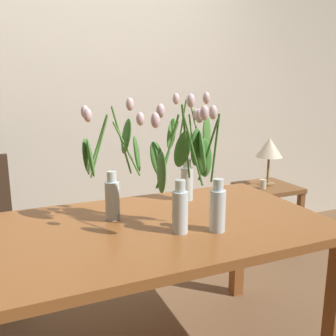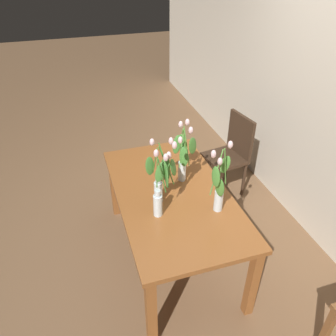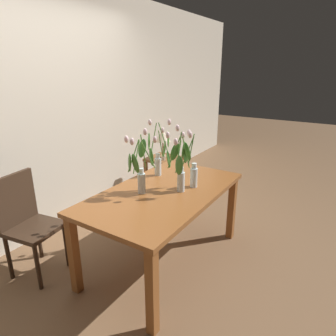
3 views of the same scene
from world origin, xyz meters
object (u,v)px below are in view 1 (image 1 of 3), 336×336
at_px(tulip_vase_3, 212,188).
at_px(tulip_vase_0, 112,171).
at_px(table_lamp, 269,149).
at_px(tulip_vase_1, 189,161).
at_px(tulip_vase_2, 178,179).
at_px(dining_table, 153,243).
at_px(pillar_candle, 263,184).
at_px(side_table, 267,199).

bearing_deg(tulip_vase_3, tulip_vase_0, 139.98).
xyz_separation_m(tulip_vase_3, table_lamp, (1.18, 1.08, -0.07)).
bearing_deg(table_lamp, tulip_vase_0, -152.87).
height_order(tulip_vase_3, table_lamp, tulip_vase_3).
height_order(tulip_vase_1, tulip_vase_3, tulip_vase_1).
bearing_deg(tulip_vase_0, table_lamp, 27.13).
xyz_separation_m(tulip_vase_2, table_lamp, (1.32, 1.04, -0.11)).
bearing_deg(tulip_vase_3, dining_table, 142.88).
height_order(tulip_vase_2, pillar_candle, tulip_vase_2).
height_order(dining_table, table_lamp, table_lamp).
bearing_deg(pillar_candle, tulip_vase_3, -136.68).
height_order(tulip_vase_0, pillar_candle, tulip_vase_0).
height_order(tulip_vase_1, side_table, tulip_vase_1).
relative_size(tulip_vase_1, side_table, 1.06).
bearing_deg(pillar_candle, tulip_vase_2, -141.36).
bearing_deg(tulip_vase_2, pillar_candle, 38.64).
bearing_deg(dining_table, tulip_vase_0, 136.17).
height_order(tulip_vase_2, side_table, tulip_vase_2).
relative_size(side_table, table_lamp, 1.38).
height_order(dining_table, pillar_candle, dining_table).
distance_m(tulip_vase_1, pillar_candle, 1.19).
bearing_deg(side_table, tulip_vase_2, -141.90).
bearing_deg(pillar_candle, side_table, 30.92).
xyz_separation_m(tulip_vase_0, tulip_vase_3, (0.36, -0.30, -0.04)).
xyz_separation_m(dining_table, tulip_vase_2, (0.07, -0.12, 0.32)).
bearing_deg(dining_table, pillar_candle, 33.49).
bearing_deg(tulip_vase_3, tulip_vase_1, 76.32).
xyz_separation_m(dining_table, tulip_vase_1, (0.31, 0.26, 0.31)).
bearing_deg(dining_table, tulip_vase_2, -59.27).
relative_size(dining_table, tulip_vase_0, 2.86).
distance_m(dining_table, tulip_vase_0, 0.38).
relative_size(side_table, pillar_candle, 7.33).
bearing_deg(pillar_candle, tulip_vase_1, -148.75).
xyz_separation_m(tulip_vase_1, pillar_candle, (0.96, 0.58, -0.37)).
distance_m(side_table, pillar_candle, 0.19).
xyz_separation_m(tulip_vase_2, side_table, (1.31, 1.02, -0.54)).
bearing_deg(dining_table, tulip_vase_1, 39.68).
distance_m(table_lamp, pillar_candle, 0.30).
height_order(dining_table, tulip_vase_0, tulip_vase_0).
distance_m(side_table, table_lamp, 0.42).
xyz_separation_m(dining_table, table_lamp, (1.39, 0.92, 0.21)).
bearing_deg(tulip_vase_3, pillar_candle, 43.32).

